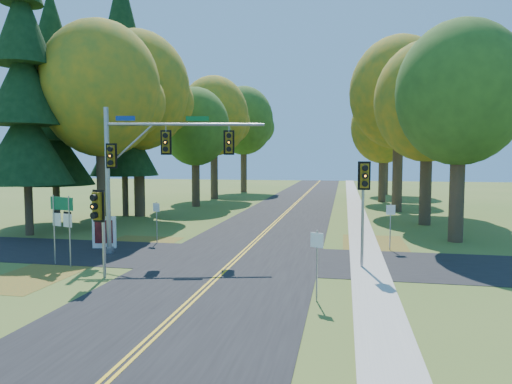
% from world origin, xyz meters
% --- Properties ---
extents(ground, '(160.00, 160.00, 0.00)m').
position_xyz_m(ground, '(0.00, 0.00, 0.00)').
color(ground, '#405D20').
rests_on(ground, ground).
extents(road_main, '(8.00, 160.00, 0.02)m').
position_xyz_m(road_main, '(0.00, 0.00, 0.01)').
color(road_main, black).
rests_on(road_main, ground).
extents(road_cross, '(60.00, 6.00, 0.02)m').
position_xyz_m(road_cross, '(0.00, 2.00, 0.01)').
color(road_cross, black).
rests_on(road_cross, ground).
extents(centerline_left, '(0.10, 160.00, 0.01)m').
position_xyz_m(centerline_left, '(-0.10, 0.00, 0.03)').
color(centerline_left, gold).
rests_on(centerline_left, road_main).
extents(centerline_right, '(0.10, 160.00, 0.01)m').
position_xyz_m(centerline_right, '(0.10, 0.00, 0.03)').
color(centerline_right, gold).
rests_on(centerline_right, road_main).
extents(sidewalk_east, '(1.60, 160.00, 0.06)m').
position_xyz_m(sidewalk_east, '(6.20, 0.00, 0.03)').
color(sidewalk_east, '#9E998E').
rests_on(sidewalk_east, ground).
extents(leaf_patch_w_near, '(4.00, 6.00, 0.00)m').
position_xyz_m(leaf_patch_w_near, '(-6.50, 4.00, 0.01)').
color(leaf_patch_w_near, brown).
rests_on(leaf_patch_w_near, ground).
extents(leaf_patch_e, '(3.50, 8.00, 0.00)m').
position_xyz_m(leaf_patch_e, '(6.80, 6.00, 0.01)').
color(leaf_patch_e, brown).
rests_on(leaf_patch_e, ground).
extents(leaf_patch_w_far, '(3.00, 5.00, 0.00)m').
position_xyz_m(leaf_patch_w_far, '(-7.50, -3.00, 0.01)').
color(leaf_patch_w_far, brown).
rests_on(leaf_patch_w_far, ground).
extents(tree_w_a, '(8.00, 8.00, 14.15)m').
position_xyz_m(tree_w_a, '(-11.13, 9.38, 9.49)').
color(tree_w_a, '#38281C').
rests_on(tree_w_a, ground).
extents(tree_e_a, '(7.20, 7.20, 12.73)m').
position_xyz_m(tree_e_a, '(11.57, 8.77, 8.53)').
color(tree_e_a, '#38281C').
rests_on(tree_e_a, ground).
extents(tree_w_b, '(8.60, 8.60, 15.38)m').
position_xyz_m(tree_w_b, '(-11.72, 16.29, 10.37)').
color(tree_w_b, '#38281C').
rests_on(tree_w_b, ground).
extents(tree_e_b, '(7.60, 7.60, 13.33)m').
position_xyz_m(tree_e_b, '(10.97, 15.58, 8.90)').
color(tree_e_b, '#38281C').
rests_on(tree_e_b, ground).
extents(tree_w_c, '(6.80, 6.80, 11.91)m').
position_xyz_m(tree_w_c, '(-9.54, 24.47, 7.94)').
color(tree_w_c, '#38281C').
rests_on(tree_w_c, ground).
extents(tree_e_c, '(8.80, 8.80, 15.79)m').
position_xyz_m(tree_e_c, '(9.88, 23.69, 10.66)').
color(tree_e_c, '#38281C').
rests_on(tree_e_c, ground).
extents(tree_w_d, '(8.20, 8.20, 14.56)m').
position_xyz_m(tree_w_d, '(-10.13, 33.18, 9.78)').
color(tree_w_d, '#38281C').
rests_on(tree_w_d, ground).
extents(tree_e_d, '(7.00, 7.00, 12.32)m').
position_xyz_m(tree_e_d, '(9.26, 32.87, 8.24)').
color(tree_e_d, '#38281C').
rests_on(tree_e_d, ground).
extents(tree_w_e, '(8.40, 8.40, 14.97)m').
position_xyz_m(tree_w_e, '(-8.92, 44.09, 10.07)').
color(tree_w_e, '#38281C').
rests_on(tree_w_e, ground).
extents(tree_e_e, '(7.80, 7.80, 13.74)m').
position_xyz_m(tree_e_e, '(10.47, 43.58, 9.19)').
color(tree_e_e, '#38281C').
rests_on(tree_e_e, ground).
extents(pine_a, '(5.60, 5.60, 19.48)m').
position_xyz_m(pine_a, '(-14.50, 6.00, 9.18)').
color(pine_a, '#38281C').
rests_on(pine_a, ground).
extents(pine_b, '(5.60, 5.60, 17.31)m').
position_xyz_m(pine_b, '(-16.00, 11.00, 8.16)').
color(pine_b, '#38281C').
rests_on(pine_b, ground).
extents(pine_c, '(5.60, 5.60, 20.56)m').
position_xyz_m(pine_c, '(-13.00, 16.00, 9.69)').
color(pine_c, '#38281C').
rests_on(pine_c, ground).
extents(traffic_mast, '(8.00, 2.36, 7.43)m').
position_xyz_m(traffic_mast, '(-4.75, 2.27, 4.78)').
color(traffic_mast, gray).
rests_on(traffic_mast, ground).
extents(east_signal_pole, '(0.55, 0.63, 4.74)m').
position_xyz_m(east_signal_pole, '(5.92, 0.95, 3.59)').
color(east_signal_pole, gray).
rests_on(east_signal_pole, ground).
extents(ped_signal_pole, '(0.57, 0.67, 3.63)m').
position_xyz_m(ped_signal_pole, '(-4.55, -2.81, 2.70)').
color(ped_signal_pole, '#95969D').
rests_on(ped_signal_pole, ground).
extents(route_sign_cluster, '(1.43, 0.53, 3.21)m').
position_xyz_m(route_sign_cluster, '(-7.45, -0.99, 2.26)').
color(route_sign_cluster, gray).
rests_on(route_sign_cluster, ground).
extents(info_kiosk, '(1.26, 0.42, 1.74)m').
position_xyz_m(info_kiosk, '(-7.64, 2.99, 0.87)').
color(info_kiosk, white).
rests_on(info_kiosk, ground).
extents(reg_sign_e_north, '(0.47, 0.12, 2.49)m').
position_xyz_m(reg_sign_e_north, '(7.50, 5.39, 1.71)').
color(reg_sign_e_north, gray).
rests_on(reg_sign_e_north, ground).
extents(reg_sign_e_south, '(0.44, 0.21, 2.45)m').
position_xyz_m(reg_sign_e_south, '(4.20, -4.01, 1.67)').
color(reg_sign_e_south, gray).
rests_on(reg_sign_e_south, ground).
extents(reg_sign_w, '(0.45, 0.17, 2.39)m').
position_xyz_m(reg_sign_w, '(-5.46, 4.97, 1.64)').
color(reg_sign_w, gray).
rests_on(reg_sign_w, ground).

